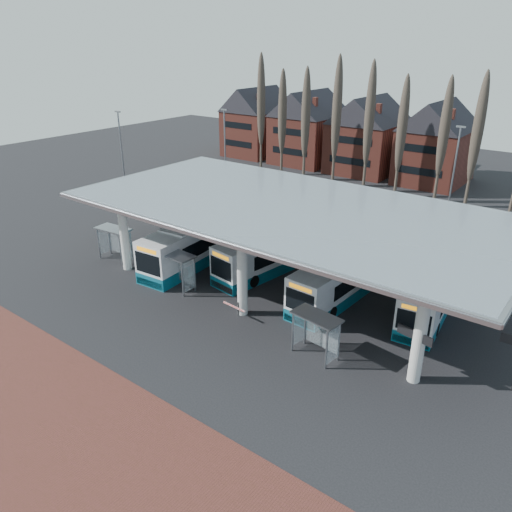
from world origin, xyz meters
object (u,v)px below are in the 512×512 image
Objects in this scene: shelter_0 at (115,236)px; bus_0 at (203,240)px; shelter_1 at (178,263)px; bus_2 at (347,274)px; shelter_2 at (318,326)px; bus_3 at (434,289)px; bus_1 at (278,249)px.

bus_0 is at bearing 32.20° from shelter_0.
shelter_1 is at bearing -71.07° from bus_0.
shelter_2 is at bearing -71.52° from bus_2.
bus_3 is 3.60× the size of shelter_1.
bus_3 is at bearing 5.63° from bus_0.
bus_2 is (6.67, -0.73, -0.03)m from bus_1.
bus_1 is at bearing 24.60° from shelter_0.
bus_2 is at bearing 1.99° from bus_1.
shelter_2 is at bearing -27.80° from bus_0.
bus_0 is 1.10× the size of bus_2.
shelter_0 is (-11.85, -6.80, 0.47)m from bus_1.
bus_3 is at bearing 12.90° from bus_1.
shelter_0 is 20.84m from shelter_2.
shelter_2 is (2.23, -8.00, 0.43)m from bus_2.
bus_3 is at bearing 12.59° from shelter_0.
bus_3 reaches higher than shelter_1.
bus_1 is 1.10× the size of bus_3.
shelter_1 is (-10.47, -6.74, 0.50)m from bus_2.
bus_1 is 6.71m from bus_2.
bus_1 is (6.05, 2.35, -0.12)m from bus_0.
shelter_1 is at bearing -10.06° from shelter_0.
bus_0 reaches higher than shelter_0.
bus_2 is 3.78× the size of shelter_0.
bus_3 is at bearing 19.72° from bus_2.
bus_1 is 3.95× the size of shelter_1.
shelter_0 is at bearing 178.00° from shelter_1.
shelter_1 is at bearing -108.71° from bus_1.
shelter_1 is (-3.81, -7.48, 0.47)m from bus_1.
bus_3 is (12.42, 1.01, -0.13)m from bus_1.
bus_0 reaches higher than shelter_2.
bus_2 is (12.71, 1.62, -0.15)m from bus_0.
bus_2 reaches higher than shelter_0.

